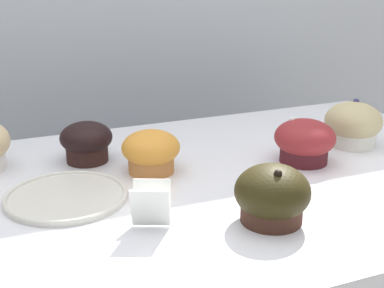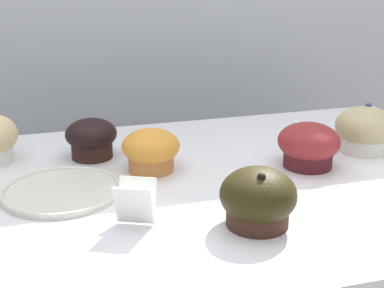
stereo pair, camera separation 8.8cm
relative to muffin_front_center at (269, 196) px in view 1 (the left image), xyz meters
The scene contains 8 objects.
wall_back 0.77m from the muffin_front_center, 89.66° to the left, with size 3.20×0.10×1.80m, color #B2B7BC.
muffin_front_center is the anchor object (origin of this frame).
muffin_back_left 0.36m from the muffin_front_center, 119.42° to the left, with size 0.09×0.09×0.07m.
muffin_back_right 0.24m from the muffin_front_center, 111.68° to the left, with size 0.10×0.10×0.07m.
muffin_front_right 0.24m from the muffin_front_center, 45.44° to the left, with size 0.10×0.10×0.08m.
muffin_back_center 0.37m from the muffin_front_center, 35.07° to the left, with size 0.11×0.11×0.09m.
serving_plate 0.30m from the muffin_front_center, 144.04° to the left, with size 0.18×0.18×0.01m.
price_card 0.16m from the muffin_front_center, 163.27° to the left, with size 0.06×0.06×0.06m.
Camera 1 is at (-0.34, -0.72, 1.30)m, focal length 50.00 mm.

